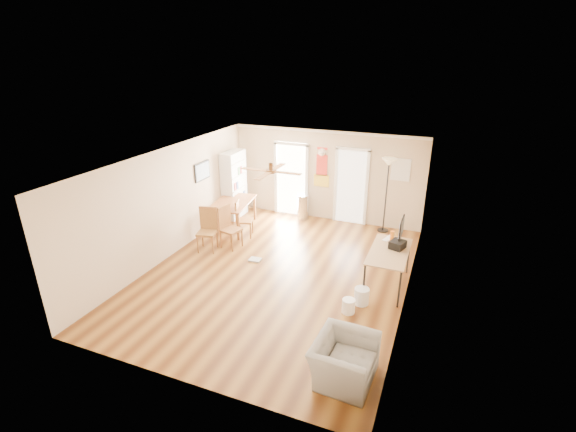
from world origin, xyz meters
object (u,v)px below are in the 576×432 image
at_px(dining_chair_near, 207,230).
at_px(trash_can, 303,207).
at_px(torchiere_lamp, 386,196).
at_px(printer, 397,245).
at_px(wastebasket_b, 348,306).
at_px(dining_chair_right_a, 245,219).
at_px(dining_chair_right_b, 231,228).
at_px(wastebasket_a, 362,296).
at_px(dining_table, 233,215).
at_px(armchair, 344,360).
at_px(bookshelf, 234,185).
at_px(computer_desk, 388,268).

xyz_separation_m(dining_chair_near, trash_can, (1.49, 2.80, -0.16)).
height_order(dining_chair_near, torchiere_lamp, torchiere_lamp).
relative_size(printer, wastebasket_b, 1.11).
distance_m(dining_chair_right_a, trash_can, 1.99).
xyz_separation_m(dining_chair_right_b, trash_can, (1.03, 2.43, -0.16)).
height_order(dining_chair_right_a, wastebasket_a, dining_chair_right_a).
xyz_separation_m(dining_table, trash_can, (1.58, 1.34, -0.02)).
relative_size(dining_table, wastebasket_a, 4.60).
bearing_deg(dining_chair_right_a, armchair, -154.96).
xyz_separation_m(wastebasket_a, wastebasket_b, (-0.16, -0.38, -0.03)).
relative_size(bookshelf, torchiere_lamp, 0.96).
height_order(dining_table, armchair, dining_table).
distance_m(dining_table, armchair, 6.14).
distance_m(printer, wastebasket_a, 1.36).
bearing_deg(bookshelf, armchair, -56.51).
height_order(dining_table, printer, printer).
relative_size(bookshelf, dining_chair_near, 1.84).
distance_m(dining_chair_right_b, armchair, 5.00).
height_order(bookshelf, dining_chair_right_a, bookshelf).
xyz_separation_m(dining_chair_right_a, wastebasket_b, (3.42, -2.38, -0.35)).
bearing_deg(dining_chair_right_b, dining_chair_near, 140.70).
bearing_deg(wastebasket_b, printer, 66.14).
xyz_separation_m(dining_chair_near, wastebasket_b, (3.88, -1.28, -0.39)).
height_order(wastebasket_a, armchair, armchair).
distance_m(computer_desk, printer, 0.54).
bearing_deg(dining_chair_near, bookshelf, 86.99).
distance_m(torchiere_lamp, wastebasket_a, 3.79).
distance_m(dining_chair_right_a, armchair, 5.51).
relative_size(dining_chair_near, wastebasket_a, 3.18).
bearing_deg(wastebasket_a, dining_chair_right_b, 160.59).
distance_m(trash_can, wastebasket_a, 4.49).
bearing_deg(printer, dining_chair_right_a, -174.29).
bearing_deg(printer, dining_chair_near, -159.10).
bearing_deg(armchair, wastebasket_a, 8.00).
distance_m(dining_chair_right_a, torchiere_lamp, 3.81).
bearing_deg(dining_table, printer, -15.82).
distance_m(dining_table, dining_chair_right_a, 0.66).
relative_size(dining_table, torchiere_lamp, 0.76).
bearing_deg(armchair, dining_chair_near, 58.41).
distance_m(dining_chair_right_a, wastebasket_b, 4.18).
distance_m(dining_chair_near, printer, 4.53).
relative_size(dining_chair_near, printer, 3.39).
height_order(dining_table, dining_chair_right_a, dining_chair_right_a).
height_order(trash_can, armchair, trash_can).
height_order(dining_chair_right_b, torchiere_lamp, torchiere_lamp).
relative_size(dining_chair_near, torchiere_lamp, 0.52).
bearing_deg(dining_table, dining_chair_near, -86.61).
xyz_separation_m(trash_can, armchair, (2.72, -5.73, -0.05)).
height_order(dining_chair_near, trash_can, dining_chair_near).
relative_size(torchiere_lamp, computer_desk, 1.34).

